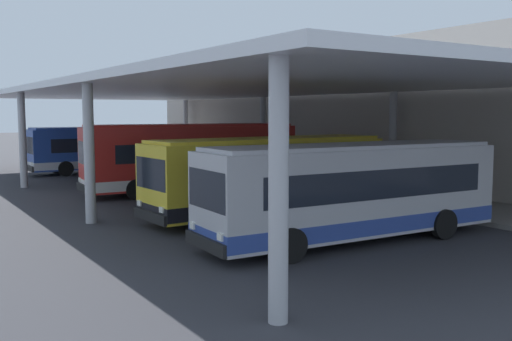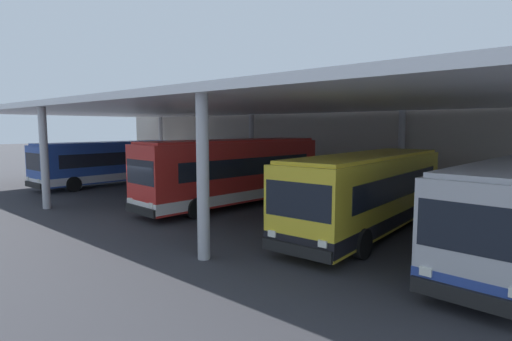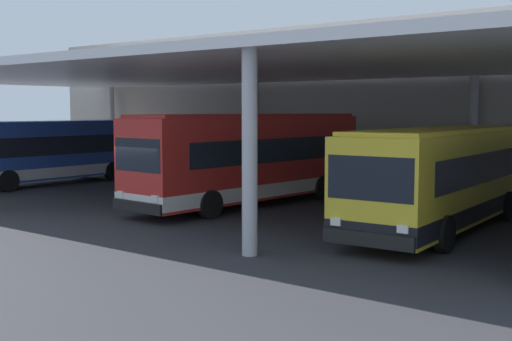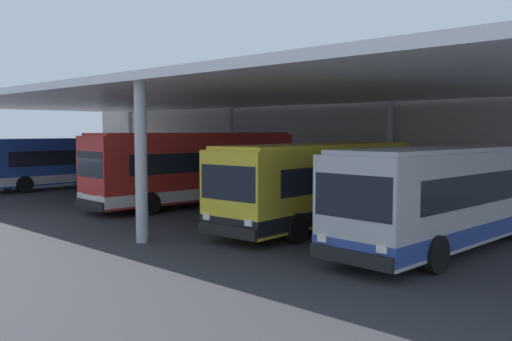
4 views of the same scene
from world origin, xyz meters
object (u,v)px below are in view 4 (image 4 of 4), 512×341
object	(u,v)px
trash_bin	(339,185)
bench_waiting	(381,189)
banner_sign	(196,156)
bus_second_bay	(196,168)
bus_far_bay	(451,195)
bus_middle_bay	(321,183)
bus_nearest_bay	(65,162)

from	to	relation	value
trash_bin	bench_waiting	bearing A→B (deg)	-3.48
banner_sign	bus_second_bay	bearing A→B (deg)	-40.20
bus_far_bay	trash_bin	xyz separation A→B (m)	(-9.95, 8.32, -0.98)
bus_middle_bay	bench_waiting	xyz separation A→B (m)	(-1.92, 7.81, -0.99)
bus_second_bay	bus_far_bay	xyz separation A→B (m)	(13.32, -0.93, -0.19)
bus_far_bay	bus_middle_bay	bearing A→B (deg)	176.36
bus_middle_bay	bus_nearest_bay	bearing A→B (deg)	179.55
bus_nearest_bay	trash_bin	bearing A→B (deg)	26.25
bench_waiting	trash_bin	distance (m)	2.76
trash_bin	bus_second_bay	bearing A→B (deg)	-114.54
bus_far_bay	banner_sign	size ratio (longest dim) A/B	3.32
bus_nearest_bay	bus_far_bay	distance (m)	25.81
bus_second_bay	bus_middle_bay	bearing A→B (deg)	-4.21
bus_nearest_bay	trash_bin	xyz separation A→B (m)	(15.85, 7.82, -0.98)
bus_middle_bay	bus_far_bay	world-z (taller)	same
trash_bin	banner_sign	xyz separation A→B (m)	(-10.88, -1.04, 1.30)
bus_nearest_bay	trash_bin	world-z (taller)	bus_nearest_bay
bus_nearest_bay	bus_middle_bay	distance (m)	20.53
bus_middle_bay	trash_bin	distance (m)	9.30
bus_nearest_bay	bus_second_bay	world-z (taller)	bus_second_bay
bus_far_bay	banner_sign	xyz separation A→B (m)	(-20.83, 7.27, 0.32)
bench_waiting	trash_bin	world-z (taller)	trash_bin
bus_nearest_bay	bus_middle_bay	bearing A→B (deg)	-0.45
bus_second_bay	banner_sign	distance (m)	9.83
bus_far_bay	trash_bin	world-z (taller)	bus_far_bay
bench_waiting	trash_bin	size ratio (longest dim) A/B	1.84
bus_middle_bay	bus_far_bay	distance (m)	5.29
trash_bin	banner_sign	size ratio (longest dim) A/B	0.31
bus_middle_bay	banner_sign	size ratio (longest dim) A/B	3.32
bus_nearest_bay	banner_sign	xyz separation A→B (m)	(4.97, 6.77, 0.32)
bus_middle_bay	bench_waiting	size ratio (longest dim) A/B	5.91
bus_nearest_bay	bench_waiting	distance (m)	20.15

